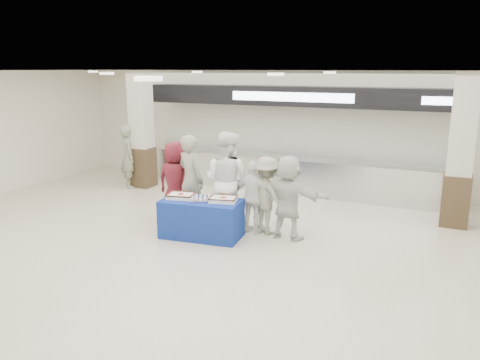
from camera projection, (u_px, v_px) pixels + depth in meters
The scene contains 15 objects.
ground at pixel (189, 266), 7.90m from camera, with size 14.00×14.00×0.00m, color beige.
serving_line at pixel (294, 149), 12.39m from camera, with size 8.70×0.85×2.80m.
column_left at pixel (142, 132), 12.89m from camera, with size 0.55×0.55×3.20m.
column_right at pixel (461, 154), 9.60m from camera, with size 0.55×0.55×3.20m.
display_table at pixel (201, 219), 9.19m from camera, with size 1.55×0.78×0.75m, color navy.
sheet_cake_left at pixel (181, 196), 9.24m from camera, with size 0.59×0.50×0.10m.
sheet_cake_right at pixel (223, 199), 9.00m from camera, with size 0.59×0.51×0.10m.
cupcake_tray at pixel (203, 198), 9.11m from camera, with size 0.50×0.46×0.07m.
civilian_maroon at pixel (175, 181), 10.21m from camera, with size 0.84×0.55×1.73m, color maroon.
soldier_a at pixel (191, 180), 9.86m from camera, with size 0.70×0.46×1.92m, color slate.
chef_tall at pixel (227, 181), 9.51m from camera, with size 0.99×0.77×2.04m, color white.
chef_short at pixel (253, 197), 9.32m from camera, with size 0.87×0.36×1.49m, color white.
soldier_b at pixel (267, 196), 9.30m from camera, with size 1.01×0.58×1.57m, color slate.
civilian_white at pixel (288, 197), 9.00m from camera, with size 1.54×0.49×1.66m, color silver.
soldier_bg at pixel (128, 157), 12.91m from camera, with size 0.63×0.42×1.74m, color slate.
Camera 1 is at (3.88, -6.29, 3.26)m, focal length 35.00 mm.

